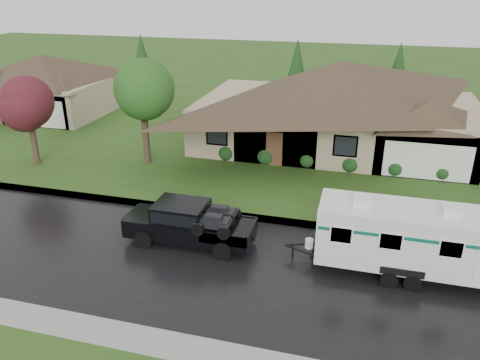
# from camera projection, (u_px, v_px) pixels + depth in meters

# --- Properties ---
(ground) EXTENTS (140.00, 140.00, 0.00)m
(ground) POSITION_uv_depth(u_px,v_px,m) (261.00, 245.00, 20.22)
(ground) COLOR #2D4E18
(ground) RESTS_ON ground
(road) EXTENTS (140.00, 8.00, 0.01)m
(road) POSITION_uv_depth(u_px,v_px,m) (250.00, 271.00, 18.44)
(road) COLOR black
(road) RESTS_ON ground
(curb) EXTENTS (140.00, 0.50, 0.15)m
(curb) POSITION_uv_depth(u_px,v_px,m) (271.00, 220.00, 22.18)
(curb) COLOR gray
(curb) RESTS_ON ground
(lawn) EXTENTS (140.00, 26.00, 0.15)m
(lawn) POSITION_uv_depth(u_px,v_px,m) (307.00, 138.00, 33.48)
(lawn) COLOR #2D4E18
(lawn) RESTS_ON ground
(house_main) EXTENTS (19.44, 10.80, 6.90)m
(house_main) POSITION_uv_depth(u_px,v_px,m) (343.00, 95.00, 30.50)
(house_main) COLOR #9C876A
(house_main) RESTS_ON lawn
(house_far) EXTENTS (10.80, 8.64, 5.80)m
(house_far) POSITION_uv_depth(u_px,v_px,m) (45.00, 79.00, 38.29)
(house_far) COLOR tan
(house_far) RESTS_ON lawn
(tree_left_green) EXTENTS (3.66, 3.66, 6.05)m
(tree_left_green) POSITION_uv_depth(u_px,v_px,m) (142.00, 95.00, 27.25)
(tree_left_green) COLOR #382B1E
(tree_left_green) RESTS_ON lawn
(tree_red) EXTENTS (3.17, 3.17, 5.25)m
(tree_red) POSITION_uv_depth(u_px,v_px,m) (27.00, 105.00, 27.25)
(tree_red) COLOR #382B1E
(tree_red) RESTS_ON lawn
(shrub_row) EXTENTS (13.60, 1.00, 1.00)m
(shrub_row) POSITION_uv_depth(u_px,v_px,m) (328.00, 161.00, 27.72)
(shrub_row) COLOR #143814
(shrub_row) RESTS_ON lawn
(pickup_truck) EXTENTS (5.53, 2.10, 1.84)m
(pickup_truck) POSITION_uv_depth(u_px,v_px,m) (187.00, 222.00, 20.09)
(pickup_truck) COLOR black
(pickup_truck) RESTS_ON ground
(travel_trailer) EXTENTS (6.83, 2.40, 3.06)m
(travel_trailer) POSITION_uv_depth(u_px,v_px,m) (404.00, 236.00, 17.73)
(travel_trailer) COLOR silver
(travel_trailer) RESTS_ON ground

